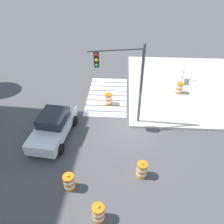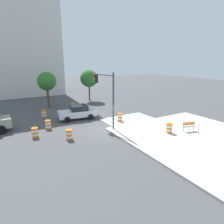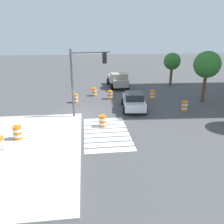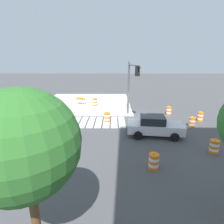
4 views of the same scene
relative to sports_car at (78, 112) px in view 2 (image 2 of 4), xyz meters
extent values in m
plane|color=#474749|center=(1.06, -4.86, -0.81)|extent=(120.00, 120.00, 0.00)
cube|color=#BCB7AD|center=(7.06, -10.86, -0.74)|extent=(12.00, 12.00, 0.15)
cube|color=silver|center=(2.44, -3.06, -0.80)|extent=(0.60, 3.20, 0.02)
cube|color=silver|center=(3.19, -3.06, -0.80)|extent=(0.60, 3.20, 0.02)
cube|color=silver|center=(3.94, -3.06, -0.80)|extent=(0.60, 3.20, 0.02)
cube|color=silver|center=(4.69, -3.06, -0.80)|extent=(0.60, 3.20, 0.02)
cube|color=silver|center=(5.44, -3.06, -0.80)|extent=(0.60, 3.20, 0.02)
cube|color=silver|center=(6.19, -3.06, -0.80)|extent=(0.60, 3.20, 0.02)
cube|color=silver|center=(6.94, -3.06, -0.80)|extent=(0.60, 3.20, 0.02)
cube|color=silver|center=(7.69, -3.06, -0.80)|extent=(0.60, 3.20, 0.02)
cube|color=silver|center=(-0.06, 0.01, -0.13)|extent=(4.48, 2.32, 0.70)
cube|color=#1E2328|center=(0.19, -0.02, 0.52)|extent=(2.07, 1.80, 0.60)
cylinder|color=black|center=(-1.51, -0.78, -0.48)|extent=(0.68, 0.31, 0.66)
cylinder|color=black|center=(-1.29, 1.10, -0.48)|extent=(0.68, 0.31, 0.66)
cylinder|color=black|center=(1.18, -1.09, -0.48)|extent=(0.68, 0.31, 0.66)
cylinder|color=black|center=(1.39, 0.80, -0.48)|extent=(0.68, 0.31, 0.66)
cube|color=gray|center=(-7.70, -0.02, 0.06)|extent=(1.48, 1.96, 0.90)
cylinder|color=black|center=(-7.96, -1.05, -0.39)|extent=(0.85, 0.34, 0.84)
cylinder|color=orange|center=(-5.33, -3.43, -0.72)|extent=(0.56, 0.56, 0.18)
cylinder|color=white|center=(-5.33, -3.43, -0.54)|extent=(0.56, 0.56, 0.18)
cylinder|color=orange|center=(-5.33, -3.43, -0.36)|extent=(0.56, 0.56, 0.18)
cylinder|color=white|center=(-5.33, -3.43, -0.18)|extent=(0.56, 0.56, 0.18)
cylinder|color=orange|center=(-5.33, -3.43, 0.00)|extent=(0.56, 0.56, 0.18)
sphere|color=yellow|center=(-5.33, -3.43, 0.15)|extent=(0.12, 0.12, 0.12)
cylinder|color=orange|center=(3.87, -3.23, -0.72)|extent=(0.56, 0.56, 0.18)
cylinder|color=white|center=(3.87, -3.23, -0.54)|extent=(0.56, 0.56, 0.18)
cylinder|color=orange|center=(3.87, -3.23, -0.36)|extent=(0.56, 0.56, 0.18)
cylinder|color=white|center=(3.87, -3.23, -0.18)|extent=(0.56, 0.56, 0.18)
cylinder|color=orange|center=(3.87, -3.23, 0.00)|extent=(0.56, 0.56, 0.18)
sphere|color=yellow|center=(3.87, -3.23, 0.15)|extent=(0.12, 0.12, 0.12)
cylinder|color=orange|center=(-2.84, -5.47, -0.72)|extent=(0.56, 0.56, 0.18)
cylinder|color=white|center=(-2.84, -5.47, -0.54)|extent=(0.56, 0.56, 0.18)
cylinder|color=orange|center=(-2.84, -5.47, -0.36)|extent=(0.56, 0.56, 0.18)
cylinder|color=white|center=(-2.84, -5.47, -0.18)|extent=(0.56, 0.56, 0.18)
cylinder|color=orange|center=(-2.84, -5.47, 0.00)|extent=(0.56, 0.56, 0.18)
sphere|color=yellow|center=(-2.84, -5.47, 0.15)|extent=(0.12, 0.12, 0.12)
cylinder|color=orange|center=(-3.81, -1.79, -0.72)|extent=(0.56, 0.56, 0.18)
cylinder|color=white|center=(-3.81, -1.79, -0.54)|extent=(0.56, 0.56, 0.18)
cylinder|color=orange|center=(-3.81, -1.79, -0.36)|extent=(0.56, 0.56, 0.18)
cylinder|color=white|center=(-3.81, -1.79, -0.18)|extent=(0.56, 0.56, 0.18)
cylinder|color=orange|center=(-3.81, -1.79, 0.00)|extent=(0.56, 0.56, 0.18)
sphere|color=yellow|center=(-3.81, -1.79, 0.15)|extent=(0.12, 0.12, 0.12)
cylinder|color=orange|center=(-3.28, 2.79, -0.72)|extent=(0.56, 0.56, 0.18)
cylinder|color=white|center=(-3.28, 2.79, -0.54)|extent=(0.56, 0.56, 0.18)
cylinder|color=orange|center=(-3.28, 2.79, -0.36)|extent=(0.56, 0.56, 0.18)
cylinder|color=white|center=(-3.28, 2.79, -0.18)|extent=(0.56, 0.56, 0.18)
cylinder|color=orange|center=(-3.28, 2.79, 0.00)|extent=(0.56, 0.56, 0.18)
sphere|color=yellow|center=(-3.28, 2.79, 0.15)|extent=(0.12, 0.12, 0.12)
cylinder|color=orange|center=(1.04, 4.54, -0.72)|extent=(0.56, 0.56, 0.18)
cylinder|color=white|center=(1.04, 4.54, -0.54)|extent=(0.56, 0.56, 0.18)
cylinder|color=orange|center=(1.04, 4.54, -0.36)|extent=(0.56, 0.56, 0.18)
cylinder|color=white|center=(1.04, 4.54, -0.18)|extent=(0.56, 0.56, 0.18)
cylinder|color=orange|center=(1.04, 4.54, 0.00)|extent=(0.56, 0.56, 0.18)
sphere|color=yellow|center=(1.04, 4.54, 0.15)|extent=(0.12, 0.12, 0.12)
cylinder|color=orange|center=(5.64, -8.98, -0.57)|extent=(0.56, 0.56, 0.18)
cylinder|color=white|center=(5.64, -8.98, -0.39)|extent=(0.56, 0.56, 0.18)
cylinder|color=orange|center=(5.64, -8.98, -0.21)|extent=(0.56, 0.56, 0.18)
cylinder|color=white|center=(5.64, -8.98, -0.03)|extent=(0.56, 0.56, 0.18)
cylinder|color=orange|center=(5.64, -8.98, 0.15)|extent=(0.56, 0.56, 0.18)
sphere|color=yellow|center=(5.64, -8.98, 0.30)|extent=(0.12, 0.12, 0.12)
cube|color=silver|center=(7.04, -9.48, -0.16)|extent=(0.09, 0.09, 1.00)
cube|color=silver|center=(6.84, -10.15, -0.16)|extent=(0.09, 0.09, 1.00)
cube|color=silver|center=(8.09, -9.79, -0.16)|extent=(0.09, 0.09, 1.00)
cube|color=silver|center=(7.89, -10.47, -0.16)|extent=(0.09, 0.09, 1.00)
cube|color=orange|center=(7.57, -9.62, 0.09)|extent=(1.26, 0.41, 0.28)
cube|color=white|center=(7.57, -9.62, -0.21)|extent=(1.26, 0.41, 0.20)
cylinder|color=#4C4C51|center=(1.66, -5.46, 2.09)|extent=(0.18, 0.18, 5.50)
cylinder|color=#4C4C51|center=(1.36, -3.89, 4.54)|extent=(0.72, 3.16, 0.12)
cube|color=black|center=(1.15, -2.79, 4.09)|extent=(0.41, 0.34, 0.90)
sphere|color=red|center=(0.96, -2.82, 4.39)|extent=(0.20, 0.20, 0.20)
sphere|color=#F2A514|center=(0.96, -2.82, 4.09)|extent=(0.20, 0.20, 0.20)
sphere|color=green|center=(0.96, -2.82, 3.79)|extent=(0.20, 0.20, 0.20)
cylinder|color=brown|center=(-1.63, 7.68, 0.64)|extent=(0.33, 0.33, 2.92)
sphere|color=#2D6B28|center=(-1.63, 7.68, 3.03)|extent=(2.64, 2.64, 2.64)
cylinder|color=brown|center=(5.56, 9.09, 0.58)|extent=(0.25, 0.25, 2.79)
sphere|color=#2D6B28|center=(5.56, 9.09, 3.00)|extent=(2.92, 2.92, 2.92)
cube|color=beige|center=(-2.98, 22.28, 11.90)|extent=(14.34, 10.48, 25.42)
camera|label=1|loc=(-10.42, -4.33, 9.03)|focal=35.29mm
camera|label=2|loc=(-7.49, -20.79, 5.88)|focal=30.64mm
camera|label=3|loc=(20.06, -4.47, 5.99)|focal=36.71mm
camera|label=4|loc=(3.31, 13.11, 5.07)|focal=28.20mm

